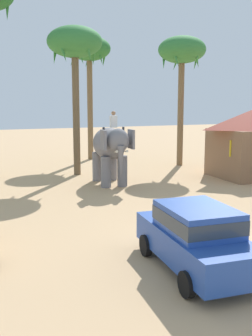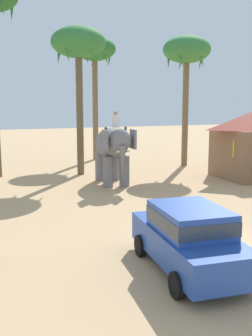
{
  "view_description": "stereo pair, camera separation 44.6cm",
  "coord_description": "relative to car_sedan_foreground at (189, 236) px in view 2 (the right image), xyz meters",
  "views": [
    {
      "loc": [
        -7.4,
        -8.79,
        4.21
      ],
      "look_at": [
        -0.52,
        5.75,
        1.6
      ],
      "focal_mm": 42.03,
      "sensor_mm": 36.0,
      "label": 1
    },
    {
      "loc": [
        -6.99,
        -8.98,
        4.21
      ],
      "look_at": [
        -0.52,
        5.75,
        1.6
      ],
      "focal_mm": 42.03,
      "sensor_mm": 36.0,
      "label": 2
    }
  ],
  "objects": [
    {
      "name": "palm_tree_leaning_seaward",
      "position": [
        1.7,
        14.65,
        6.57
      ],
      "size": [
        3.2,
        3.2,
        8.68
      ],
      "color": "brown",
      "rests_on": "ground"
    },
    {
      "name": "car_sedan_foreground",
      "position": [
        0.0,
        0.0,
        0.0
      ],
      "size": [
        2.27,
        4.28,
        1.7
      ],
      "color": "#23479E",
      "rests_on": "ground"
    },
    {
      "name": "signboard_yellow",
      "position": [
        9.0,
        8.89,
        0.76
      ],
      "size": [
        1.0,
        0.1,
        2.4
      ],
      "color": "#4C4C51",
      "rests_on": "ground"
    },
    {
      "name": "palm_tree_near_hut",
      "position": [
        9.37,
        15.15,
        6.63
      ],
      "size": [
        3.2,
        3.2,
        8.73
      ],
      "color": "brown",
      "rests_on": "ground"
    },
    {
      "name": "elephant_with_mahout",
      "position": [
        2.37,
        11.06,
        1.06
      ],
      "size": [
        2.0,
        3.97,
        3.88
      ],
      "color": "slate",
      "rests_on": "ground"
    },
    {
      "name": "ground_plane",
      "position": [
        1.72,
        0.92,
        -0.93
      ],
      "size": [
        120.0,
        120.0,
        0.0
      ],
      "primitive_type": "plane",
      "color": "tan"
    },
    {
      "name": "palm_tree_far_back",
      "position": [
        4.81,
        20.7,
        7.09
      ],
      "size": [
        3.2,
        3.2,
        9.23
      ],
      "color": "brown",
      "rests_on": "ground"
    }
  ]
}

